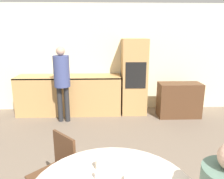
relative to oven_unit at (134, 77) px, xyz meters
name	(u,v)px	position (x,y,z in m)	size (l,w,h in m)	color
wall_back	(110,58)	(-0.58, 0.34, 0.40)	(6.12, 0.05, 2.60)	beige
kitchen_counter	(69,94)	(-1.56, -0.01, -0.42)	(2.46, 0.60, 0.93)	tan
oven_unit	(134,77)	(0.00, 0.00, 0.00)	(0.58, 0.59, 1.79)	tan
sideboard	(179,100)	(1.03, -0.31, -0.50)	(0.97, 0.45, 0.80)	#51331E
chair_far_left	(58,169)	(-1.23, -3.01, -0.41)	(0.57, 0.57, 0.85)	#51331E
person_standing	(62,76)	(-1.62, -0.52, 0.12)	(0.34, 0.34, 1.65)	#262628
cup	(99,164)	(-0.76, -3.44, -0.08)	(0.07, 0.07, 0.10)	beige
salt_shaker	(97,175)	(-0.77, -3.58, -0.09)	(0.03, 0.03, 0.09)	white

